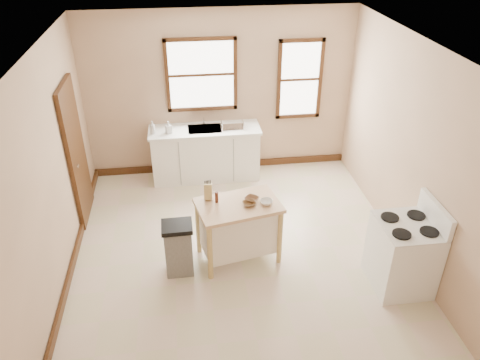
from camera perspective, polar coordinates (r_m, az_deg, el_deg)
name	(u,v)px	position (r m, az deg, el deg)	size (l,w,h in m)	color
floor	(240,255)	(6.51, -0.05, -9.08)	(5.00, 5.00, 0.00)	beige
ceiling	(239,51)	(5.18, -0.07, 15.45)	(5.00, 5.00, 0.00)	white
wall_back	(220,94)	(7.98, -2.44, 10.42)	(4.50, 0.04, 2.80)	tan
wall_left	(49,178)	(5.90, -22.29, 0.25)	(0.04, 5.00, 2.80)	tan
wall_right	(414,154)	(6.37, 20.45, 2.95)	(0.04, 5.00, 2.80)	tan
window_main	(201,75)	(7.83, -4.73, 12.65)	(1.17, 0.06, 1.22)	#402111
window_side	(300,80)	(8.12, 7.28, 12.06)	(0.77, 0.06, 1.37)	#402111
door_left	(76,153)	(7.16, -19.34, 3.09)	(0.06, 0.90, 2.10)	#402111
baseboard_back	(222,165)	(8.51, -2.23, 1.86)	(4.50, 0.04, 0.12)	#402111
baseboard_left	(72,265)	(6.62, -19.76, -9.77)	(0.04, 5.00, 0.12)	#402111
sink_counter	(206,153)	(8.07, -4.22, 3.29)	(1.86, 0.62, 0.92)	white
faucet	(204,118)	(7.99, -4.46, 7.51)	(0.03, 0.03, 0.22)	silver
soap_bottle_a	(153,128)	(7.74, -10.62, 6.30)	(0.08, 0.09, 0.22)	#B2B2B2
soap_bottle_b	(168,127)	(7.74, -8.72, 6.37)	(0.09, 0.09, 0.20)	#B2B2B2
dish_rack	(232,125)	(7.86, -0.96, 6.71)	(0.38, 0.28, 0.09)	silver
kitchen_island	(238,231)	(6.21, -0.20, -6.23)	(1.05, 0.67, 0.86)	#E5BB87
knife_block	(208,192)	(6.03, -3.90, -1.47)	(0.10, 0.10, 0.20)	tan
pepper_grinder	(217,197)	(5.97, -2.87, -2.11)	(0.04, 0.04, 0.15)	#462012
bowl_a	(249,204)	(5.94, 1.15, -2.90)	(0.17, 0.17, 0.04)	brown
bowl_b	(252,199)	(6.03, 1.45, -2.32)	(0.17, 0.17, 0.04)	brown
bowl_c	(266,202)	(5.96, 3.23, -2.71)	(0.17, 0.17, 0.05)	silver
trash_bin	(179,248)	(6.07, -7.49, -8.26)	(0.38, 0.32, 0.74)	gray
gas_stove	(404,246)	(6.05, 19.39, -7.62)	(0.73, 0.74, 1.17)	white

